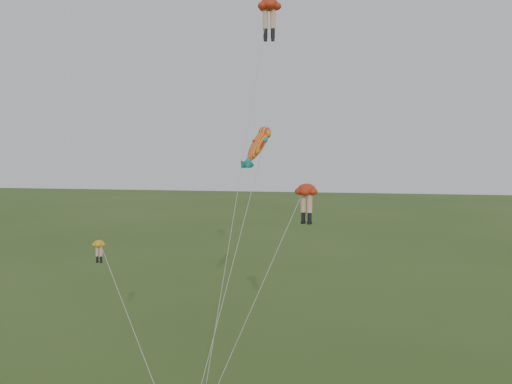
# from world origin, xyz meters

# --- Properties ---
(legs_kite_red_high) EXTENTS (3.54, 8.39, 24.40)m
(legs_kite_red_high) POSITION_xyz_m (2.62, 7.83, 23.50)
(legs_kite_red_high) COLOR red
(legs_kite_red_high) RESTS_ON ground
(legs_kite_red_mid) EXTENTS (6.02, 4.02, 12.20)m
(legs_kite_red_mid) POSITION_xyz_m (5.77, 1.89, 11.49)
(legs_kite_red_mid) COLOR red
(legs_kite_red_mid) RESTS_ON ground
(legs_kite_yellow) EXTENTS (5.83, 4.21, 8.59)m
(legs_kite_yellow) POSITION_xyz_m (-6.57, 1.08, 7.71)
(legs_kite_yellow) COLOR orange
(legs_kite_yellow) RESTS_ON ground
(fish_kite) EXTENTS (3.60, 7.36, 15.92)m
(fish_kite) POSITION_xyz_m (2.39, 5.20, 14.45)
(fish_kite) COLOR #FEA020
(fish_kite) RESTS_ON ground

